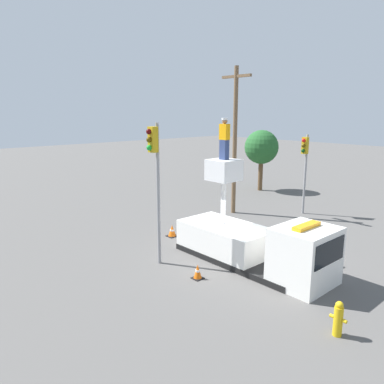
{
  "coord_description": "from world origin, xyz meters",
  "views": [
    {
      "loc": [
        9.8,
        -11.62,
        6.27
      ],
      "look_at": [
        -1.64,
        -1.37,
        2.95
      ],
      "focal_mm": 35.0,
      "sensor_mm": 36.0,
      "label": 1
    }
  ],
  "objects_px": {
    "tree_left_bg": "(261,147)",
    "traffic_cone_curbside": "(198,272)",
    "worker": "(224,139)",
    "traffic_cone_rear": "(172,231)",
    "bucket_truck": "(252,244)",
    "traffic_light_across": "(305,158)",
    "fire_hydrant": "(338,319)",
    "utility_pole": "(235,137)",
    "traffic_light_pole": "(155,167)"
  },
  "relations": [
    {
      "from": "tree_left_bg",
      "to": "traffic_cone_curbside",
      "type": "bearing_deg",
      "value": -59.73
    },
    {
      "from": "worker",
      "to": "traffic_cone_rear",
      "type": "bearing_deg",
      "value": -176.78
    },
    {
      "from": "traffic_cone_curbside",
      "to": "traffic_cone_rear",
      "type": "bearing_deg",
      "value": 152.15
    },
    {
      "from": "bucket_truck",
      "to": "traffic_light_across",
      "type": "distance_m",
      "value": 9.44
    },
    {
      "from": "bucket_truck",
      "to": "fire_hydrant",
      "type": "relative_size",
      "value": 6.58
    },
    {
      "from": "worker",
      "to": "tree_left_bg",
      "type": "bearing_deg",
      "value": 121.48
    },
    {
      "from": "bucket_truck",
      "to": "worker",
      "type": "height_order",
      "value": "worker"
    },
    {
      "from": "bucket_truck",
      "to": "traffic_cone_curbside",
      "type": "relative_size",
      "value": 11.99
    },
    {
      "from": "fire_hydrant",
      "to": "traffic_cone_curbside",
      "type": "xyz_separation_m",
      "value": [
        -5.39,
        -0.45,
        -0.25
      ]
    },
    {
      "from": "traffic_cone_curbside",
      "to": "utility_pole",
      "type": "distance_m",
      "value": 10.84
    },
    {
      "from": "traffic_light_pole",
      "to": "fire_hydrant",
      "type": "distance_m",
      "value": 8.43
    },
    {
      "from": "bucket_truck",
      "to": "traffic_light_across",
      "type": "bearing_deg",
      "value": 109.33
    },
    {
      "from": "traffic_light_pole",
      "to": "worker",
      "type": "bearing_deg",
      "value": 70.18
    },
    {
      "from": "traffic_cone_curbside",
      "to": "tree_left_bg",
      "type": "height_order",
      "value": "tree_left_bg"
    },
    {
      "from": "worker",
      "to": "traffic_cone_rear",
      "type": "xyz_separation_m",
      "value": [
        -3.37,
        -0.19,
        -4.86
      ]
    },
    {
      "from": "fire_hydrant",
      "to": "traffic_cone_curbside",
      "type": "bearing_deg",
      "value": -175.28
    },
    {
      "from": "traffic_light_pole",
      "to": "traffic_cone_rear",
      "type": "relative_size",
      "value": 9.79
    },
    {
      "from": "traffic_cone_rear",
      "to": "worker",
      "type": "bearing_deg",
      "value": 3.22
    },
    {
      "from": "worker",
      "to": "traffic_cone_rear",
      "type": "relative_size",
      "value": 2.92
    },
    {
      "from": "traffic_light_pole",
      "to": "fire_hydrant",
      "type": "relative_size",
      "value": 5.53
    },
    {
      "from": "traffic_cone_rear",
      "to": "traffic_cone_curbside",
      "type": "bearing_deg",
      "value": -27.85
    },
    {
      "from": "utility_pole",
      "to": "traffic_light_pole",
      "type": "bearing_deg",
      "value": -68.45
    },
    {
      "from": "traffic_light_across",
      "to": "tree_left_bg",
      "type": "distance_m",
      "value": 7.27
    },
    {
      "from": "worker",
      "to": "traffic_cone_rear",
      "type": "height_order",
      "value": "worker"
    },
    {
      "from": "traffic_light_pole",
      "to": "traffic_light_across",
      "type": "bearing_deg",
      "value": 91.54
    },
    {
      "from": "traffic_light_across",
      "to": "utility_pole",
      "type": "bearing_deg",
      "value": -135.44
    },
    {
      "from": "traffic_light_across",
      "to": "traffic_cone_rear",
      "type": "height_order",
      "value": "traffic_light_across"
    },
    {
      "from": "bucket_truck",
      "to": "tree_left_bg",
      "type": "distance_m",
      "value": 15.62
    },
    {
      "from": "traffic_light_pole",
      "to": "tree_left_bg",
      "type": "height_order",
      "value": "traffic_light_pole"
    },
    {
      "from": "tree_left_bg",
      "to": "utility_pole",
      "type": "height_order",
      "value": "utility_pole"
    },
    {
      "from": "traffic_light_across",
      "to": "tree_left_bg",
      "type": "relative_size",
      "value": 1.01
    },
    {
      "from": "worker",
      "to": "utility_pole",
      "type": "distance_m",
      "value": 7.11
    },
    {
      "from": "bucket_truck",
      "to": "tree_left_bg",
      "type": "bearing_deg",
      "value": 126.75
    },
    {
      "from": "traffic_light_across",
      "to": "fire_hydrant",
      "type": "xyz_separation_m",
      "value": [
        7.89,
        -10.7,
        -2.97
      ]
    },
    {
      "from": "traffic_cone_curbside",
      "to": "worker",
      "type": "bearing_deg",
      "value": 114.04
    },
    {
      "from": "traffic_cone_rear",
      "to": "utility_pole",
      "type": "relative_size",
      "value": 0.07
    },
    {
      "from": "bucket_truck",
      "to": "traffic_cone_rear",
      "type": "relative_size",
      "value": 11.63
    },
    {
      "from": "worker",
      "to": "traffic_cone_curbside",
      "type": "distance_m",
      "value": 5.62
    },
    {
      "from": "tree_left_bg",
      "to": "utility_pole",
      "type": "relative_size",
      "value": 0.55
    },
    {
      "from": "bucket_truck",
      "to": "traffic_light_pole",
      "type": "height_order",
      "value": "traffic_light_pole"
    },
    {
      "from": "fire_hydrant",
      "to": "utility_pole",
      "type": "bearing_deg",
      "value": 144.77
    },
    {
      "from": "worker",
      "to": "traffic_cone_curbside",
      "type": "height_order",
      "value": "worker"
    },
    {
      "from": "tree_left_bg",
      "to": "utility_pole",
      "type": "bearing_deg",
      "value": -64.82
    },
    {
      "from": "traffic_light_across",
      "to": "traffic_cone_curbside",
      "type": "xyz_separation_m",
      "value": [
        2.5,
        -11.15,
        -3.21
      ]
    },
    {
      "from": "traffic_cone_curbside",
      "to": "utility_pole",
      "type": "bearing_deg",
      "value": 124.12
    },
    {
      "from": "fire_hydrant",
      "to": "tree_left_bg",
      "type": "xyz_separation_m",
      "value": [
        -14.1,
        14.48,
        2.95
      ]
    },
    {
      "from": "worker",
      "to": "utility_pole",
      "type": "relative_size",
      "value": 0.2
    },
    {
      "from": "fire_hydrant",
      "to": "traffic_cone_rear",
      "type": "xyz_separation_m",
      "value": [
        -9.91,
        1.94,
        -0.24
      ]
    },
    {
      "from": "bucket_truck",
      "to": "traffic_light_across",
      "type": "relative_size",
      "value": 1.41
    },
    {
      "from": "traffic_cone_rear",
      "to": "tree_left_bg",
      "type": "height_order",
      "value": "tree_left_bg"
    }
  ]
}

